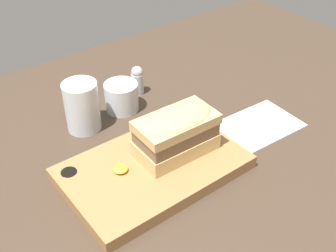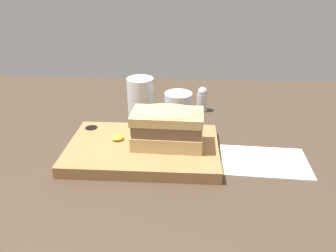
{
  "view_description": "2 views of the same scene",
  "coord_description": "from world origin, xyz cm",
  "px_view_note": "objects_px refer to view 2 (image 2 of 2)",
  "views": [
    {
      "loc": [
        -39.43,
        -49.37,
        57.75
      ],
      "look_at": [
        0.57,
        2.5,
        9.38
      ],
      "focal_mm": 45.0,
      "sensor_mm": 36.0,
      "label": 1
    },
    {
      "loc": [
        4.67,
        -64.2,
        41.08
      ],
      "look_at": [
        0.83,
        -1.01,
        9.86
      ],
      "focal_mm": 35.0,
      "sensor_mm": 36.0,
      "label": 2
    }
  ],
  "objects_px": {
    "sandwich": "(167,125)",
    "napkin": "(264,162)",
    "water_glass": "(141,100)",
    "salt_shaker": "(202,99)",
    "serving_board": "(143,150)",
    "wine_glass": "(178,105)"
  },
  "relations": [
    {
      "from": "sandwich",
      "to": "napkin",
      "type": "distance_m",
      "value": 0.23
    },
    {
      "from": "water_glass",
      "to": "salt_shaker",
      "type": "height_order",
      "value": "water_glass"
    },
    {
      "from": "water_glass",
      "to": "salt_shaker",
      "type": "xyz_separation_m",
      "value": [
        0.18,
        0.05,
        -0.01
      ]
    },
    {
      "from": "serving_board",
      "to": "salt_shaker",
      "type": "relative_size",
      "value": 4.63
    },
    {
      "from": "serving_board",
      "to": "wine_glass",
      "type": "height_order",
      "value": "wine_glass"
    },
    {
      "from": "napkin",
      "to": "serving_board",
      "type": "bearing_deg",
      "value": 176.7
    },
    {
      "from": "napkin",
      "to": "water_glass",
      "type": "bearing_deg",
      "value": 142.58
    },
    {
      "from": "serving_board",
      "to": "wine_glass",
      "type": "relative_size",
      "value": 4.32
    },
    {
      "from": "water_glass",
      "to": "napkin",
      "type": "distance_m",
      "value": 0.39
    },
    {
      "from": "napkin",
      "to": "salt_shaker",
      "type": "bearing_deg",
      "value": 114.62
    },
    {
      "from": "wine_glass",
      "to": "serving_board",
      "type": "bearing_deg",
      "value": -107.79
    },
    {
      "from": "sandwich",
      "to": "serving_board",
      "type": "bearing_deg",
      "value": -174.75
    },
    {
      "from": "wine_glass",
      "to": "napkin",
      "type": "height_order",
      "value": "wine_glass"
    },
    {
      "from": "wine_glass",
      "to": "salt_shaker",
      "type": "height_order",
      "value": "salt_shaker"
    },
    {
      "from": "napkin",
      "to": "salt_shaker",
      "type": "relative_size",
      "value": 2.66
    },
    {
      "from": "sandwich",
      "to": "napkin",
      "type": "xyz_separation_m",
      "value": [
        0.21,
        -0.02,
        -0.07
      ]
    },
    {
      "from": "serving_board",
      "to": "napkin",
      "type": "xyz_separation_m",
      "value": [
        0.27,
        -0.02,
        -0.01
      ]
    },
    {
      "from": "serving_board",
      "to": "sandwich",
      "type": "xyz_separation_m",
      "value": [
        0.06,
        0.01,
        0.06
      ]
    },
    {
      "from": "water_glass",
      "to": "salt_shaker",
      "type": "bearing_deg",
      "value": 15.29
    },
    {
      "from": "sandwich",
      "to": "water_glass",
      "type": "bearing_deg",
      "value": 112.73
    },
    {
      "from": "sandwich",
      "to": "wine_glass",
      "type": "bearing_deg",
      "value": 85.59
    },
    {
      "from": "sandwich",
      "to": "wine_glass",
      "type": "xyz_separation_m",
      "value": [
        0.02,
        0.22,
        -0.04
      ]
    }
  ]
}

